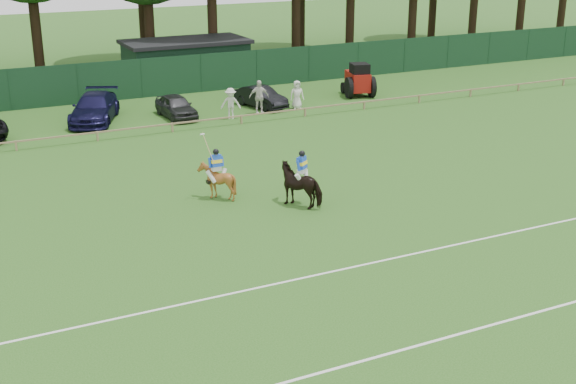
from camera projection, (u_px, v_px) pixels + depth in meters
ground at (314, 261)px, 25.51m from camera, size 160.00×160.00×0.00m
horse_dark at (302, 185)px, 30.31m from camera, size 1.90×2.15×1.68m
horse_chestnut at (217, 181)px, 31.05m from camera, size 1.24×1.38×1.50m
sedan_navy at (94, 108)px, 43.05m from camera, size 4.14×5.76×1.55m
hatch_grey at (176, 106)px, 44.01m from camera, size 1.67×3.89×1.31m
estate_black at (261, 97)px, 46.47m from camera, size 2.24×3.99×1.24m
spectator_left at (231, 103)px, 43.69m from camera, size 1.31×1.05×1.77m
spectator_mid at (259, 97)px, 44.82m from camera, size 1.23×0.72×1.97m
spectator_right at (297, 95)px, 45.99m from camera, size 0.94×0.73×1.71m
rider_dark at (302, 166)px, 30.06m from camera, size 0.84×0.67×1.41m
rider_chestnut at (216, 164)px, 30.80m from camera, size 0.94×0.58×2.05m
pitch_lines at (371, 305)px, 22.55m from camera, size 60.00×5.10×0.01m
pitch_rail at (154, 126)px, 40.60m from camera, size 62.10×0.10×0.50m
perimeter_fence at (111, 81)px, 47.94m from camera, size 92.08×0.08×2.50m
utility_shed at (186, 62)px, 52.89m from camera, size 8.40×4.40×3.04m
tree_row at (112, 76)px, 55.96m from camera, size 96.00×12.00×21.00m
tractor at (358, 80)px, 49.35m from camera, size 2.28×2.89×2.14m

